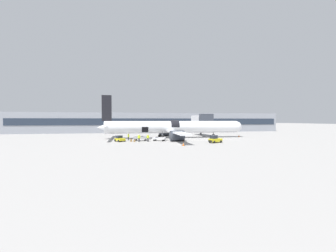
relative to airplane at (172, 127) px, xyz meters
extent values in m
plane|color=gray|center=(-1.50, -5.89, -2.95)|extent=(500.00, 500.00, 0.00)
cube|color=silver|center=(2.09, -8.22, -2.95)|extent=(24.43, 1.80, 0.01)
cube|color=gray|center=(-1.50, 29.81, 1.03)|extent=(109.44, 8.57, 7.96)
cube|color=#232D3D|center=(-1.50, 25.47, 1.43)|extent=(107.25, 0.16, 2.55)
cylinder|color=#4C4C51|center=(10.89, 7.04, -1.21)|extent=(0.60, 0.60, 3.47)
cube|color=silver|center=(10.89, 7.04, 2.07)|extent=(3.10, 10.73, 3.10)
cube|color=#333842|center=(10.89, 2.27, 2.07)|extent=(4.03, 1.60, 3.72)
cylinder|color=white|center=(0.55, 0.00, 0.13)|extent=(37.62, 3.34, 3.34)
sphere|color=white|center=(19.36, 0.00, 0.13)|extent=(3.18, 3.18, 3.18)
cone|color=white|center=(-18.26, 0.00, 0.13)|extent=(3.84, 3.08, 3.08)
cylinder|color=black|center=(0.55, -0.03, 0.43)|extent=(2.26, 3.35, 3.35)
cube|color=black|center=(-17.64, 0.00, 5.20)|extent=(2.51, 0.28, 6.80)
cube|color=white|center=(-17.73, -4.76, 0.46)|extent=(0.89, 9.52, 0.20)
cube|color=white|center=(-17.73, 4.76, 0.46)|extent=(0.89, 9.52, 0.20)
cube|color=white|center=(-0.96, -9.00, -0.79)|extent=(2.12, 17.00, 0.40)
cube|color=white|center=(-0.96, 9.01, -0.79)|extent=(2.12, 17.00, 0.40)
cylinder|color=#333842|center=(-0.76, -8.81, -1.65)|extent=(3.28, 2.53, 2.53)
cylinder|color=#333842|center=(-0.76, 8.82, -1.65)|extent=(3.28, 2.53, 2.53)
cube|color=black|center=(-7.73, -1.65, -0.46)|extent=(1.70, 0.12, 1.40)
cylinder|color=#56565B|center=(12.21, 0.00, -1.58)|extent=(0.22, 0.22, 1.75)
sphere|color=black|center=(12.21, 0.00, -2.46)|extent=(0.98, 0.98, 0.98)
cylinder|color=#56565B|center=(-3.21, -2.37, -1.58)|extent=(0.22, 0.22, 1.75)
sphere|color=black|center=(-3.21, -2.37, -2.46)|extent=(0.98, 0.98, 0.98)
cylinder|color=#56565B|center=(-3.21, 2.37, -1.58)|extent=(0.22, 0.22, 1.75)
sphere|color=black|center=(-3.21, 2.37, -2.46)|extent=(0.98, 0.98, 0.98)
cube|color=yellow|center=(-14.02, -6.91, -2.45)|extent=(2.60, 2.79, 0.52)
cube|color=#232833|center=(-14.24, -6.58, -1.88)|extent=(1.70, 1.61, 0.62)
cube|color=black|center=(-14.68, -5.92, -2.55)|extent=(1.27, 0.90, 0.26)
sphere|color=black|center=(-13.81, -5.85, -2.67)|extent=(0.56, 0.56, 0.56)
sphere|color=black|center=(-15.08, -6.69, -2.67)|extent=(0.56, 0.56, 0.56)
sphere|color=black|center=(-12.95, -7.14, -2.67)|extent=(0.56, 0.56, 0.56)
sphere|color=black|center=(-14.22, -7.98, -2.67)|extent=(0.56, 0.56, 0.56)
cube|color=yellow|center=(6.83, -13.59, -2.36)|extent=(3.27, 2.31, 0.71)
cube|color=#232833|center=(6.34, -13.78, -1.62)|extent=(1.66, 1.53, 0.77)
cube|color=black|center=(5.38, -14.15, -2.50)|extent=(0.54, 1.16, 0.35)
sphere|color=black|center=(5.65, -13.37, -2.67)|extent=(0.56, 0.56, 0.56)
sphere|color=black|center=(6.10, -14.54, -2.67)|extent=(0.56, 0.56, 0.56)
sphere|color=black|center=(7.55, -12.64, -2.67)|extent=(0.56, 0.56, 0.56)
sphere|color=black|center=(8.00, -13.82, -2.67)|extent=(0.56, 0.56, 0.56)
cube|color=#999BA0|center=(-9.20, -6.13, -2.35)|extent=(3.59, 2.22, 0.05)
cube|color=#999BA0|center=(-7.62, -6.58, -2.10)|extent=(0.43, 1.33, 0.46)
cube|color=#999BA0|center=(-9.38, -6.76, -2.10)|extent=(3.17, 0.95, 0.46)
cube|color=#999BA0|center=(-9.02, -5.51, -2.10)|extent=(3.17, 0.95, 0.46)
cube|color=#333338|center=(-7.16, -6.71, -2.61)|extent=(0.89, 0.32, 0.06)
sphere|color=black|center=(-8.26, -7.11, -2.75)|extent=(0.40, 0.40, 0.40)
sphere|color=black|center=(-7.89, -5.80, -2.75)|extent=(0.40, 0.40, 0.40)
sphere|color=black|center=(-10.51, -6.47, -2.75)|extent=(0.40, 0.40, 0.40)
sphere|color=black|center=(-10.14, -5.16, -2.75)|extent=(0.40, 0.40, 0.40)
cube|color=olive|center=(-9.21, -5.95, -2.08)|extent=(0.47, 0.40, 0.49)
cube|color=#2D2D33|center=(-9.85, -5.80, -2.10)|extent=(0.49, 0.31, 0.45)
cube|color=#2D2D33|center=(-8.80, -6.27, -2.06)|extent=(0.56, 0.20, 0.54)
cube|color=silver|center=(-4.81, -7.27, -2.50)|extent=(3.37, 2.56, 0.05)
cube|color=silver|center=(-3.45, -7.90, -2.28)|extent=(0.64, 1.30, 0.39)
cube|color=silver|center=(-5.09, -7.87, -2.28)|extent=(2.76, 1.31, 0.39)
cube|color=silver|center=(-4.53, -6.66, -2.28)|extent=(2.76, 1.31, 0.39)
cube|color=#333338|center=(-3.01, -8.10, -2.69)|extent=(0.85, 0.45, 0.06)
sphere|color=black|center=(-4.13, -8.35, -2.75)|extent=(0.40, 0.40, 0.40)
sphere|color=black|center=(-3.55, -7.08, -2.75)|extent=(0.40, 0.40, 0.40)
sphere|color=black|center=(-6.08, -7.45, -2.75)|extent=(0.40, 0.40, 0.40)
sphere|color=black|center=(-5.50, -6.18, -2.75)|extent=(0.40, 0.40, 0.40)
cube|color=olive|center=(-4.07, -7.66, -2.31)|extent=(0.52, 0.47, 0.34)
cube|color=#1E2347|center=(-5.52, -6.68, -2.28)|extent=(0.54, 0.43, 0.39)
cube|color=black|center=(-5.33, -7.35, -2.21)|extent=(0.45, 0.28, 0.54)
cylinder|color=#2D2D33|center=(-12.07, -4.19, -2.54)|extent=(0.39, 0.39, 0.82)
cylinder|color=#CCE523|center=(-12.07, -4.19, -1.81)|extent=(0.50, 0.50, 0.64)
sphere|color=#9E7556|center=(-12.07, -4.19, -1.38)|extent=(0.23, 0.23, 0.23)
cylinder|color=#CCE523|center=(-11.99, -3.98, -1.88)|extent=(0.16, 0.16, 0.59)
cylinder|color=#CCE523|center=(-12.16, -4.41, -1.88)|extent=(0.16, 0.16, 0.59)
cylinder|color=#2D2D33|center=(-7.61, -8.30, -2.53)|extent=(0.39, 0.39, 0.83)
cylinder|color=#CCE523|center=(-7.61, -8.30, -1.79)|extent=(0.50, 0.50, 0.65)
sphere|color=tan|center=(-7.61, -8.30, -1.35)|extent=(0.23, 0.23, 0.23)
cylinder|color=#CCE523|center=(-7.83, -8.22, -1.87)|extent=(0.16, 0.16, 0.60)
cylinder|color=#CCE523|center=(-7.40, -8.39, -1.87)|extent=(0.16, 0.16, 0.60)
cylinder|color=#2D2D33|center=(-9.70, -8.75, -2.52)|extent=(0.43, 0.43, 0.86)
cylinder|color=#CCE523|center=(-9.70, -8.75, -1.75)|extent=(0.55, 0.55, 0.68)
sphere|color=beige|center=(-9.70, -8.75, -1.29)|extent=(0.24, 0.24, 0.24)
cylinder|color=#CCE523|center=(-9.48, -8.87, -1.82)|extent=(0.17, 0.17, 0.63)
cylinder|color=#CCE523|center=(-9.91, -8.64, -1.82)|extent=(0.17, 0.17, 0.63)
cube|color=olive|center=(-11.46, -7.97, -2.61)|extent=(0.44, 0.19, 0.69)
cube|color=black|center=(-11.46, -7.97, -2.20)|extent=(0.28, 0.04, 0.12)
cube|color=olive|center=(-10.71, -8.49, -2.69)|extent=(0.45, 0.30, 0.53)
cube|color=black|center=(-10.71, -8.49, -2.36)|extent=(0.27, 0.08, 0.12)
cube|color=black|center=(20.06, -0.48, -2.93)|extent=(0.65, 0.65, 0.03)
cone|color=orange|center=(20.06, -0.48, -2.57)|extent=(0.48, 0.48, 0.75)
cylinder|color=white|center=(20.06, -0.48, -2.54)|extent=(0.28, 0.28, 0.09)
cube|color=black|center=(-1.54, -17.39, -2.93)|extent=(0.63, 0.63, 0.03)
cone|color=orange|center=(-1.54, -17.39, -2.64)|extent=(0.46, 0.46, 0.63)
cylinder|color=white|center=(-1.54, -17.39, -2.60)|extent=(0.27, 0.27, 0.08)
cube|color=black|center=(0.72, -8.92, -2.93)|extent=(0.61, 0.61, 0.03)
cone|color=orange|center=(0.72, -8.92, -2.63)|extent=(0.45, 0.45, 0.64)
cylinder|color=white|center=(0.72, -8.92, -2.60)|extent=(0.26, 0.26, 0.08)
camera|label=1|loc=(-12.08, -56.10, 2.09)|focal=22.00mm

